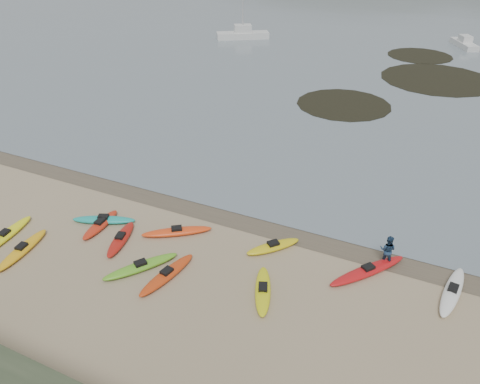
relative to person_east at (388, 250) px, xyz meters
The scene contains 6 objects.
ground 8.32m from the person_east, behind, with size 600.00×600.00×0.00m, color tan.
wet_sand 8.30m from the person_east, behind, with size 60.00×60.00×0.00m, color brown.
kayaks 10.15m from the person_east, 157.96° to the right, with size 22.75×9.78×0.34m.
person_east is the anchor object (origin of this frame).
kelp_mats 31.19m from the person_east, 95.72° to the left, with size 16.68×28.15×0.04m.
moored_boats 77.57m from the person_east, 98.39° to the left, with size 96.08×70.31×1.32m.
Camera 1 is at (9.46, -20.00, 14.73)m, focal length 35.00 mm.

